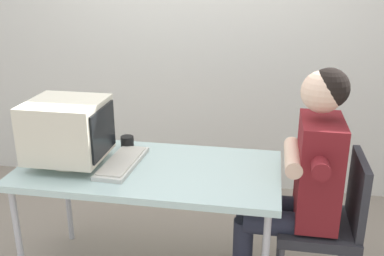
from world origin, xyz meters
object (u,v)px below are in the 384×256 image
Objects in this scene: crt_monitor at (68,130)px; desk_mug at (127,142)px; desk at (149,175)px; office_chair at (329,218)px; person_seated at (301,176)px; keyboard at (122,163)px.

desk_mug is (0.25, 0.28, -0.17)m from crt_monitor.
office_chair is (1.02, 0.04, -0.20)m from desk.
office_chair is at bearing 0.00° from person_seated.
keyboard is 0.25m from desk_mug.
desk is 1.04m from office_chair.
person_seated is at bearing -10.79° from desk_mug.
desk is 3.47× the size of crt_monitor.
keyboard is at bearing -177.54° from person_seated.
keyboard is 1.20m from office_chair.
desk_mug reaches higher than keyboard.
keyboard reaches higher than desk.
keyboard is 1.00m from person_seated.
desk is 1.09× the size of person_seated.
desk is 0.17m from keyboard.
person_seated reaches higher than desk_mug.
person_seated is (0.84, 0.04, 0.05)m from desk.
desk_mug is (-0.05, 0.24, 0.03)m from keyboard.
keyboard is at bearing 7.15° from crt_monitor.
person_seated reaches higher than desk.
crt_monitor reaches higher than keyboard.
office_chair reaches higher than desk.
crt_monitor is 1.54m from office_chair.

